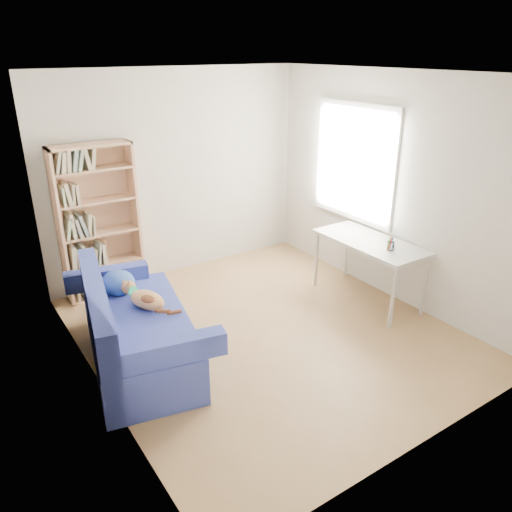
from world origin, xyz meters
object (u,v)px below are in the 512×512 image
Objects in this scene: desk at (370,246)px; pen_cup at (391,245)px; bookshelf at (99,228)px; sofa at (133,329)px.

desk is 0.35m from pen_cup.
bookshelf is at bearing 138.57° from pen_cup.
sofa is at bearing -98.47° from bookshelf.
sofa is at bearing 173.15° from desk.
bookshelf reaches higher than pen_cup.
pen_cup is at bearing -94.17° from desk.
desk is at bearing 85.83° from pen_cup.
sofa is 1.48× the size of desk.
pen_cup is at bearing -1.57° from sofa.
pen_cup reaches higher than sofa.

